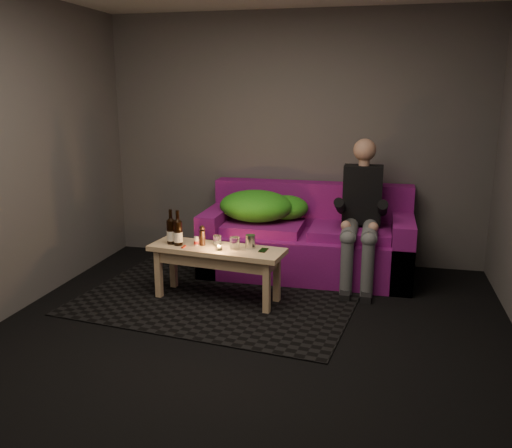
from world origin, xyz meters
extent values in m
plane|color=black|center=(0.00, 0.00, 0.00)|extent=(4.50, 4.50, 0.00)
plane|color=#555255|center=(0.00, 2.25, 1.30)|extent=(4.00, 0.00, 4.00)
cube|color=black|center=(-0.44, 0.94, 0.01)|extent=(2.58, 2.01, 0.01)
cube|color=#7D1072|center=(0.23, 1.77, 0.21)|extent=(2.05, 0.92, 0.43)
cube|color=#7D1072|center=(0.23, 2.12, 0.65)|extent=(2.05, 0.23, 0.45)
cube|color=#7D1072|center=(-0.69, 1.77, 0.32)|extent=(0.20, 0.92, 0.63)
cube|color=#7D1072|center=(1.15, 1.77, 0.32)|extent=(0.20, 0.92, 0.63)
cube|color=#7D1072|center=(-0.20, 1.72, 0.47)|extent=(0.77, 0.61, 0.10)
cube|color=#7D1072|center=(0.66, 1.72, 0.47)|extent=(0.77, 0.61, 0.10)
ellipsoid|color=#20911A|center=(-0.29, 1.77, 0.68)|extent=(0.74, 0.57, 0.31)
ellipsoid|color=#20911A|center=(-0.01, 1.91, 0.64)|extent=(0.45, 0.37, 0.25)
ellipsoid|color=#20911A|center=(-0.52, 1.89, 0.60)|extent=(0.33, 0.27, 0.16)
cube|color=black|center=(0.75, 1.82, 0.83)|extent=(0.37, 0.23, 0.56)
sphere|color=tan|center=(0.75, 1.82, 1.26)|extent=(0.21, 0.21, 0.21)
cylinder|color=#4D5158|center=(0.66, 1.50, 0.54)|extent=(0.14, 0.51, 0.14)
cylinder|color=#4D5158|center=(0.84, 1.50, 0.54)|extent=(0.14, 0.51, 0.14)
cylinder|color=#4D5158|center=(0.66, 1.26, 0.26)|extent=(0.11, 0.11, 0.52)
cylinder|color=#4D5158|center=(0.84, 1.26, 0.26)|extent=(0.11, 0.11, 0.52)
cube|color=black|center=(0.66, 1.20, 0.03)|extent=(0.09, 0.23, 0.06)
cube|color=black|center=(0.84, 1.20, 0.03)|extent=(0.09, 0.23, 0.06)
cube|color=#D9A97F|center=(-0.44, 0.89, 0.46)|extent=(1.23, 0.52, 0.04)
cube|color=#D9A97F|center=(-0.44, 0.89, 0.39)|extent=(1.07, 0.42, 0.11)
cube|color=#D9A97F|center=(-0.96, 0.82, 0.22)|extent=(0.06, 0.06, 0.44)
cube|color=#D9A97F|center=(-0.93, 1.09, 0.22)|extent=(0.06, 0.06, 0.44)
cube|color=#D9A97F|center=(0.05, 0.69, 0.22)|extent=(0.06, 0.06, 0.44)
cube|color=#D9A97F|center=(0.08, 0.96, 0.22)|extent=(0.06, 0.06, 0.44)
cylinder|color=black|center=(-0.86, 0.90, 0.59)|extent=(0.08, 0.08, 0.21)
cylinder|color=white|center=(-0.86, 0.90, 0.56)|extent=(0.08, 0.08, 0.09)
cone|color=black|center=(-0.86, 0.90, 0.71)|extent=(0.08, 0.08, 0.03)
cylinder|color=black|center=(-0.86, 0.90, 0.75)|extent=(0.03, 0.03, 0.10)
cylinder|color=black|center=(-0.79, 0.87, 0.59)|extent=(0.08, 0.08, 0.21)
cylinder|color=white|center=(-0.79, 0.87, 0.56)|extent=(0.08, 0.08, 0.09)
cone|color=black|center=(-0.79, 0.87, 0.72)|extent=(0.08, 0.08, 0.03)
cylinder|color=black|center=(-0.79, 0.87, 0.75)|extent=(0.03, 0.03, 0.10)
cylinder|color=silver|center=(-0.63, 0.89, 0.53)|extent=(0.05, 0.05, 0.08)
cylinder|color=black|center=(-0.58, 0.91, 0.55)|extent=(0.06, 0.06, 0.14)
cylinder|color=white|center=(-0.45, 0.95, 0.53)|extent=(0.10, 0.10, 0.09)
cylinder|color=white|center=(-0.40, 0.82, 0.51)|extent=(0.05, 0.05, 0.04)
sphere|color=orange|center=(-0.40, 0.82, 0.52)|extent=(0.02, 0.02, 0.02)
cylinder|color=white|center=(-0.27, 0.87, 0.54)|extent=(0.10, 0.10, 0.11)
cylinder|color=#AFB3B6|center=(-0.14, 0.92, 0.55)|extent=(0.09, 0.09, 0.12)
cube|color=black|center=(-0.02, 0.88, 0.49)|extent=(0.07, 0.13, 0.01)
cube|color=#B9240B|center=(-0.72, 0.82, 0.49)|extent=(0.02, 0.07, 0.01)
camera|label=1|loc=(0.92, -3.42, 1.82)|focal=38.00mm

